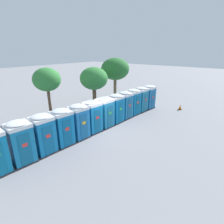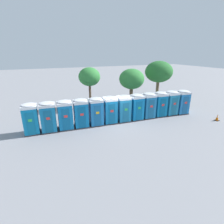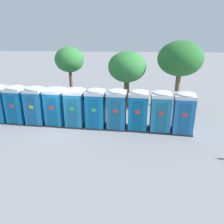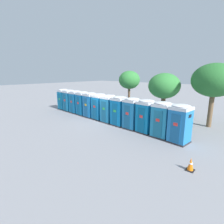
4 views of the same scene
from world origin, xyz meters
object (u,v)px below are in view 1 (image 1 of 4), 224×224
(portapotty_3, at_px, (63,127))
(portapotty_7, at_px, (116,108))
(portapotty_8, at_px, (125,105))
(street_tree_0, at_px, (94,79))
(portapotty_5, at_px, (93,116))
(street_tree_2, at_px, (47,80))
(portapotty_4, at_px, (79,122))
(portapotty_10, at_px, (141,99))
(portapotty_2, at_px, (43,134))
(traffic_cone, at_px, (180,107))
(portapotty_6, at_px, (105,112))
(portapotty_1, at_px, (21,142))
(portapotty_11, at_px, (148,97))
(street_tree_1, at_px, (115,69))
(portapotty_9, at_px, (133,102))

(portapotty_3, height_order, portapotty_7, same)
(portapotty_8, distance_m, street_tree_0, 4.88)
(portapotty_5, bearing_deg, street_tree_2, 93.61)
(portapotty_7, bearing_deg, portapotty_4, 176.48)
(portapotty_8, distance_m, portapotty_10, 2.68)
(portapotty_2, relative_size, traffic_cone, 3.97)
(street_tree_0, bearing_deg, portapotty_4, -144.79)
(portapotty_6, distance_m, street_tree_0, 5.71)
(portapotty_1, xyz_separation_m, portapotty_8, (9.38, -0.55, 0.00))
(portapotty_1, height_order, portapotty_5, same)
(portapotty_4, bearing_deg, portapotty_7, -3.52)
(portapotty_11, xyz_separation_m, street_tree_2, (-8.36, 5.87, 2.32))
(portapotty_3, distance_m, portapotty_11, 10.74)
(traffic_cone, bearing_deg, portapotty_2, 164.49)
(portapotty_6, xyz_separation_m, portapotty_11, (6.69, -0.48, -0.00))
(portapotty_2, bearing_deg, portapotty_5, -3.52)
(portapotty_10, distance_m, traffic_cone, 4.51)
(portapotty_8, bearing_deg, street_tree_2, 128.23)
(portapotty_5, relative_size, portapotty_6, 1.00)
(street_tree_2, bearing_deg, portapotty_5, -86.39)
(portapotty_10, relative_size, street_tree_0, 0.57)
(portapotty_7, bearing_deg, street_tree_0, 67.08)
(street_tree_1, height_order, street_tree_2, street_tree_1)
(portapotty_11, bearing_deg, street_tree_1, 83.44)
(portapotty_9, relative_size, portapotty_11, 1.00)
(portapotty_9, distance_m, street_tree_1, 6.35)
(portapotty_4, xyz_separation_m, portapotty_7, (4.02, -0.25, 0.00))
(portapotty_7, bearing_deg, portapotty_2, 176.28)
(portapotty_5, height_order, street_tree_2, street_tree_2)
(street_tree_2, bearing_deg, portapotty_10, -38.96)
(portapotty_2, xyz_separation_m, portapotty_5, (4.02, -0.25, 0.00))
(portapotty_3, height_order, portapotty_5, same)
(portapotty_6, relative_size, portapotty_7, 1.00)
(portapotty_11, distance_m, street_tree_0, 6.24)
(portapotty_6, xyz_separation_m, portapotty_10, (5.36, -0.29, -0.00))
(portapotty_11, bearing_deg, street_tree_2, 144.95)
(portapotty_3, xyz_separation_m, street_tree_2, (2.35, 5.13, 2.32))
(portapotty_1, bearing_deg, traffic_cone, -14.40)
(portapotty_7, relative_size, portapotty_10, 1.00)
(portapotty_6, relative_size, street_tree_1, 0.49)
(street_tree_0, relative_size, street_tree_2, 0.95)
(portapotty_7, bearing_deg, street_tree_1, 38.27)
(portapotty_8, height_order, traffic_cone, portapotty_8)
(portapotty_5, bearing_deg, portapotty_11, -4.18)
(portapotty_2, bearing_deg, portapotty_11, -3.96)
(portapotty_10, bearing_deg, traffic_cone, -46.05)
(portapotty_1, relative_size, portapotty_2, 1.00)
(portapotty_5, relative_size, street_tree_2, 0.54)
(street_tree_0, bearing_deg, portapotty_3, -150.68)
(portapotty_3, height_order, street_tree_1, street_tree_1)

